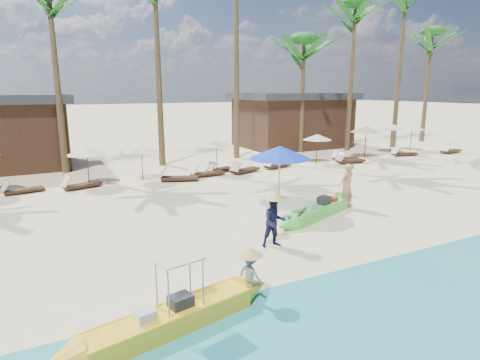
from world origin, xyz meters
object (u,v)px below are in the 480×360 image
tourist (347,186)px  blue_umbrella (280,152)px  yellow_canoe (171,318)px  green_canoe (317,211)px

tourist → blue_umbrella: blue_umbrella is taller
yellow_canoe → tourist: tourist is taller
yellow_canoe → blue_umbrella: 8.53m
green_canoe → yellow_canoe: bearing=-168.6°
yellow_canoe → tourist: bearing=16.9°
green_canoe → yellow_canoe: yellow_canoe is taller
yellow_canoe → green_canoe: bearing=20.4°
green_canoe → tourist: 1.81m
green_canoe → blue_umbrella: 2.57m
tourist → blue_umbrella: size_ratio=0.71×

